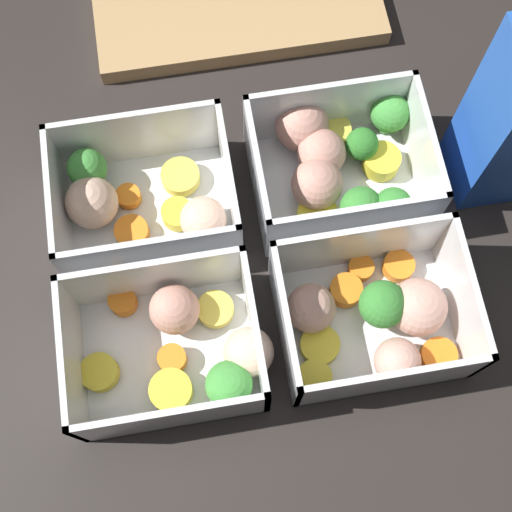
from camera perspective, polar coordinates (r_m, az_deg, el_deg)
name	(u,v)px	position (r m, az deg, el deg)	size (l,w,h in m)	color
ground_plane	(256,266)	(0.62, 0.00, -0.80)	(4.00, 4.00, 0.00)	#282321
container_near_left	(183,348)	(0.58, -5.83, -7.31)	(0.16, 0.12, 0.08)	white
container_near_right	(375,316)	(0.59, 9.53, -4.76)	(0.15, 0.12, 0.08)	white
container_far_left	(140,200)	(0.62, -9.29, 4.43)	(0.15, 0.12, 0.08)	white
container_far_right	(337,163)	(0.63, 6.54, 7.38)	(0.15, 0.14, 0.08)	white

